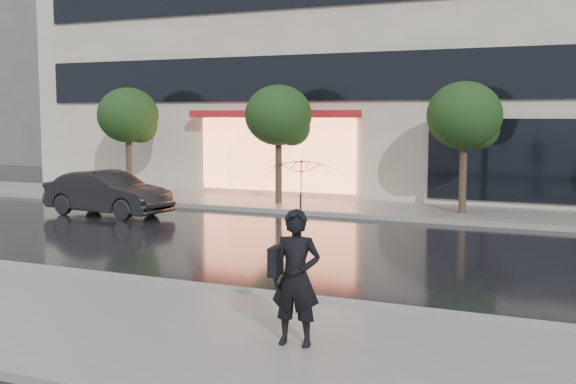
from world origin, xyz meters
The scene contains 11 objects.
ground centered at (0.00, 0.00, 0.00)m, with size 120.00×120.00×0.00m, color black.
sidewalk_near centered at (0.00, -3.25, 0.06)m, with size 60.00×4.50×0.12m, color slate.
sidewalk_far centered at (0.00, 10.25, 0.06)m, with size 60.00×3.50×0.12m, color slate.
curb_near centered at (0.00, -1.00, 0.07)m, with size 60.00×0.25×0.14m, color gray.
curb_far centered at (0.00, 8.50, 0.07)m, with size 60.00×0.25×0.14m, color gray.
bg_building_left centered at (-28.00, 26.00, 6.00)m, with size 14.00×10.00×12.00m, color #59544F.
tree_far_west centered at (-8.94, 10.03, 2.92)m, with size 2.20×2.20×3.99m.
tree_mid_west centered at (-2.94, 10.03, 2.92)m, with size 2.20×2.20×3.99m.
tree_mid_east centered at (3.06, 10.03, 2.92)m, with size 2.20×2.20×3.99m.
parked_car centered at (-6.81, 6.00, 0.67)m, with size 1.41×4.06×1.34m, color black.
pedestrian_with_umbrella centered at (3.52, -3.24, 1.64)m, with size 1.01×1.02×2.38m.
Camera 1 is at (7.07, -11.37, 3.02)m, focal length 45.00 mm.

